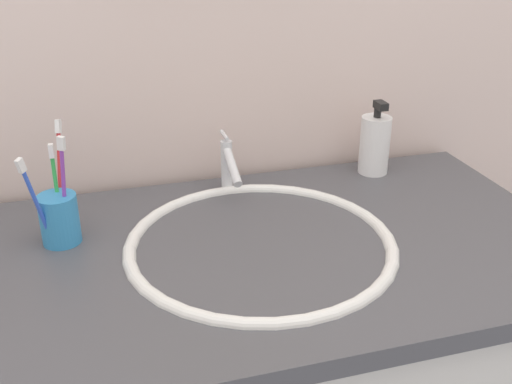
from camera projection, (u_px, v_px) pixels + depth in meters
name	position (u px, v px, depth m)	size (l,w,h in m)	color
tiled_wall_back	(208.00, 43.00, 1.26)	(2.36, 0.04, 2.40)	beige
sink_basin	(261.00, 266.00, 1.10)	(0.49, 0.49, 0.13)	white
faucet	(228.00, 164.00, 1.26)	(0.02, 0.14, 0.12)	silver
toothbrush_cup	(59.00, 219.00, 1.07)	(0.07, 0.07, 0.09)	#338CCC
toothbrush_green	(56.00, 185.00, 1.06)	(0.01, 0.02, 0.17)	green
toothbrush_blue	(34.00, 198.00, 1.01)	(0.04, 0.05, 0.18)	blue
toothbrush_purple	(64.00, 183.00, 1.04)	(0.03, 0.02, 0.20)	purple
toothbrush_red	(59.00, 170.00, 1.09)	(0.03, 0.06, 0.20)	red
soap_dispenser	(375.00, 144.00, 1.35)	(0.07, 0.07, 0.17)	white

